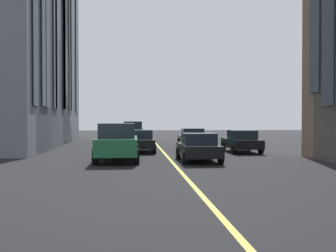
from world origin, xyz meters
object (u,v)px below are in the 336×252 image
(car_black_parked_a, at_px, (198,147))
(car_black_oncoming, at_px, (241,141))
(car_black_near, at_px, (140,141))
(car_green_mid, at_px, (192,138))
(car_green_far, at_px, (133,131))
(car_green_trailing, at_px, (117,142))

(car_black_parked_a, xyz_separation_m, car_black_oncoming, (5.05, -3.59, 0.00))
(car_black_near, xyz_separation_m, car_green_mid, (4.33, -4.01, 0.00))
(car_black_parked_a, bearing_deg, car_green_mid, -6.82)
(car_black_near, relative_size, car_black_parked_a, 1.00)
(car_green_far, xyz_separation_m, car_green_mid, (-8.80, -4.51, -0.27))
(car_black_oncoming, bearing_deg, car_black_parked_a, 144.61)
(car_green_mid, height_order, car_black_oncoming, same)
(car_green_mid, height_order, car_black_parked_a, same)
(car_green_mid, relative_size, car_black_oncoming, 1.00)
(car_green_trailing, distance_m, car_green_mid, 10.99)
(car_green_trailing, height_order, car_black_parked_a, car_green_trailing)
(car_green_trailing, xyz_separation_m, car_black_parked_a, (-0.57, -3.98, -0.27))
(car_black_parked_a, bearing_deg, car_green_trailing, 81.91)
(car_green_far, distance_m, car_black_near, 13.15)
(car_green_far, bearing_deg, car_black_near, -177.78)
(car_black_near, distance_m, car_black_oncoming, 6.42)
(car_black_near, bearing_deg, car_green_far, 2.22)
(car_green_far, height_order, car_green_mid, car_green_far)
(car_green_far, bearing_deg, car_black_oncoming, -153.83)
(car_green_far, height_order, car_black_near, car_green_far)
(car_green_trailing, bearing_deg, car_black_oncoming, -59.38)
(car_green_far, bearing_deg, car_black_parked_a, -170.20)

